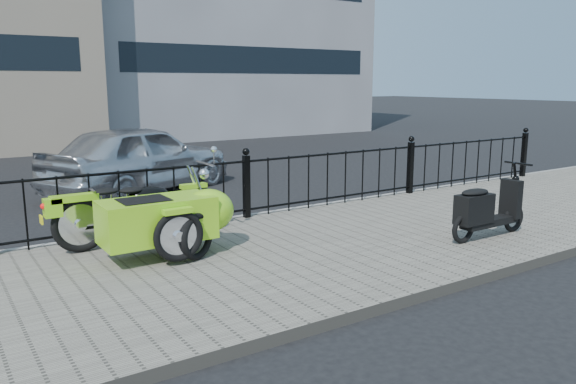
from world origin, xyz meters
TOP-DOWN VIEW (x-y plane):
  - ground at (0.00, 0.00)m, footprint 120.00×120.00m
  - sidewalk at (0.00, -0.50)m, footprint 30.00×3.80m
  - curb at (0.00, 1.44)m, footprint 30.00×0.10m
  - iron_fence at (0.00, 1.30)m, footprint 14.11×0.11m
  - motorcycle_sidecar at (-1.70, 0.23)m, footprint 2.28×1.48m
  - scooter at (2.06, -1.48)m, footprint 1.45×0.42m
  - spare_tire at (-1.52, -0.23)m, footprint 0.53×0.34m
  - sedan_car at (-0.47, 4.79)m, footprint 4.36×3.16m

SIDE VIEW (x-z plane):
  - ground at x=0.00m, z-range 0.00..0.00m
  - sidewalk at x=0.00m, z-range 0.00..0.12m
  - curb at x=0.00m, z-range 0.00..0.12m
  - spare_tire at x=-1.52m, z-range 0.12..0.68m
  - scooter at x=2.06m, z-range 0.01..0.99m
  - iron_fence at x=0.00m, z-range 0.05..1.12m
  - motorcycle_sidecar at x=-1.70m, z-range 0.10..1.09m
  - sedan_car at x=-0.47m, z-range 0.00..1.38m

